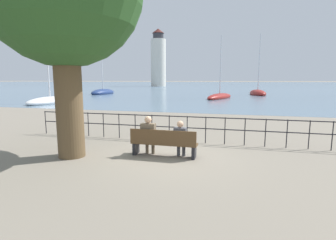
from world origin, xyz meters
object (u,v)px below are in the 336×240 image
object	(u,v)px
sailboat_3	(103,92)
sailboat_2	(258,93)
seated_person_right	(180,137)
sailboat_0	(220,97)
park_bench	(164,143)
sailboat_1	(50,101)
seated_person_left	(149,134)
harbor_lighthouse	(158,60)

from	to	relation	value
sailboat_3	sailboat_2	bearing A→B (deg)	12.01
seated_person_right	sailboat_0	xyz separation A→B (m)	(-0.43, 27.36, -0.41)
park_bench	sailboat_3	size ratio (longest dim) A/B	0.21
sailboat_1	sailboat_0	bearing A→B (deg)	38.03
park_bench	seated_person_right	bearing A→B (deg)	8.86
seated_person_left	sailboat_3	xyz separation A→B (m)	(-19.63, 33.23, -0.41)
sailboat_1	harbor_lighthouse	distance (m)	74.27
sailboat_1	sailboat_2	distance (m)	30.94
seated_person_right	sailboat_2	world-z (taller)	sailboat_2
seated_person_left	sailboat_2	size ratio (longest dim) A/B	0.13
sailboat_3	harbor_lighthouse	size ratio (longest dim) A/B	0.48
sailboat_0	sailboat_3	distance (m)	21.10
seated_person_right	sailboat_2	xyz separation A→B (m)	(5.05, 36.97, -0.34)
sailboat_1	sailboat_3	world-z (taller)	sailboat_1
seated_person_left	harbor_lighthouse	bearing A→B (deg)	106.42
sailboat_0	seated_person_right	bearing A→B (deg)	-71.35
seated_person_left	sailboat_3	size ratio (longest dim) A/B	0.13
seated_person_left	sailboat_0	xyz separation A→B (m)	(0.64, 27.37, -0.47)
harbor_lighthouse	sailboat_0	bearing A→B (deg)	-66.39
sailboat_0	sailboat_3	bearing A→B (deg)	-178.40
sailboat_1	park_bench	bearing A→B (deg)	-39.87
park_bench	sailboat_0	xyz separation A→B (m)	(0.11, 27.44, -0.20)
park_bench	sailboat_2	size ratio (longest dim) A/B	0.22
sailboat_1	sailboat_3	distance (m)	17.95
seated_person_right	park_bench	bearing A→B (deg)	-171.14
seated_person_left	sailboat_2	distance (m)	37.48
sailboat_2	harbor_lighthouse	bearing A→B (deg)	110.44
park_bench	harbor_lighthouse	xyz separation A→B (m)	(-26.65, 88.67, 9.42)
harbor_lighthouse	park_bench	bearing A→B (deg)	-73.27
seated_person_left	sailboat_3	distance (m)	38.60
seated_person_right	sailboat_0	distance (m)	27.37
park_bench	sailboat_2	xyz separation A→B (m)	(5.59, 37.05, -0.13)
park_bench	seated_person_left	bearing A→B (deg)	171.86
seated_person_left	sailboat_1	size ratio (longest dim) A/B	0.11
sailboat_3	harbor_lighthouse	world-z (taller)	harbor_lighthouse
sailboat_0	harbor_lighthouse	distance (m)	67.50
seated_person_left	park_bench	bearing A→B (deg)	-8.14
sailboat_0	sailboat_3	xyz separation A→B (m)	(-20.27, 5.87, 0.06)
sailboat_1	seated_person_left	bearing A→B (deg)	-40.65
harbor_lighthouse	sailboat_3	bearing A→B (deg)	-83.32
seated_person_right	harbor_lighthouse	world-z (taller)	harbor_lighthouse
sailboat_2	sailboat_3	distance (m)	26.02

